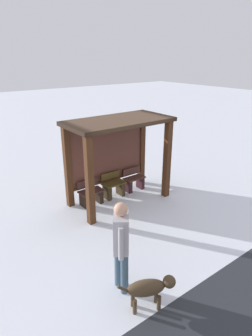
# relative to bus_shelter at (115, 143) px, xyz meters

# --- Properties ---
(ground_plane) EXTENTS (60.00, 60.00, 0.00)m
(ground_plane) POSITION_rel_bus_shelter_xyz_m (0.00, -0.18, -1.75)
(ground_plane) COLOR white
(bus_shelter) EXTENTS (2.93, 1.49, 2.44)m
(bus_shelter) POSITION_rel_bus_shelter_xyz_m (0.00, 0.00, 0.00)
(bus_shelter) COLOR #442614
(bus_shelter) RESTS_ON ground
(bench_left_inside) EXTENTS (0.69, 0.41, 0.70)m
(bench_left_inside) POSITION_rel_bus_shelter_xyz_m (-0.79, 0.13, -1.46)
(bench_left_inside) COLOR #432622
(bench_left_inside) RESTS_ON ground
(bench_center_inside) EXTENTS (0.69, 0.41, 0.75)m
(bench_center_inside) POSITION_rel_bus_shelter_xyz_m (0.00, 0.13, -1.44)
(bench_center_inside) COLOR #493817
(bench_center_inside) RESTS_ON ground
(bench_right_inside) EXTENTS (0.69, 0.35, 0.71)m
(bench_right_inside) POSITION_rel_bus_shelter_xyz_m (0.79, 0.13, -1.45)
(bench_right_inside) COLOR #4A2A22
(bench_right_inside) RESTS_ON ground
(person_walking) EXTENTS (0.47, 0.55, 1.79)m
(person_walking) POSITION_rel_bus_shelter_xyz_m (-2.02, -3.06, -0.69)
(person_walking) COLOR #B4B0B6
(person_walking) RESTS_ON ground
(dog) EXTENTS (0.93, 0.55, 0.60)m
(dog) POSITION_rel_bus_shelter_xyz_m (-1.90, -3.70, -1.33)
(dog) COLOR #463522
(dog) RESTS_ON ground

